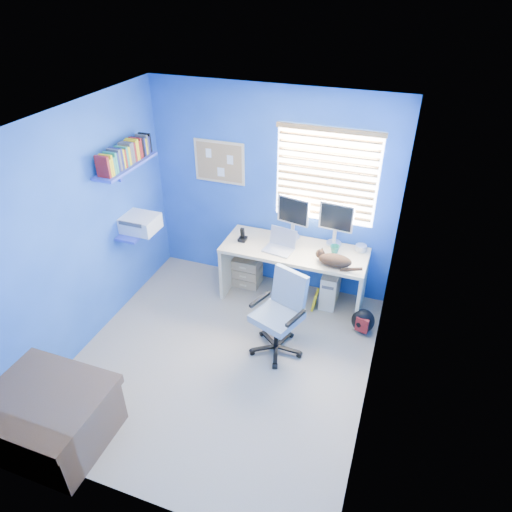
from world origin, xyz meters
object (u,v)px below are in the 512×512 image
(office_chair, at_px, (279,323))
(laptop, at_px, (279,242))
(cat, at_px, (335,260))
(desk, at_px, (293,275))
(tower_pc, at_px, (331,286))

(office_chair, bearing_deg, laptop, 108.80)
(cat, distance_m, office_chair, 0.93)
(cat, height_order, office_chair, office_chair)
(laptop, relative_size, office_chair, 0.36)
(desk, relative_size, cat, 4.64)
(laptop, distance_m, tower_pc, 0.90)
(desk, height_order, laptop, laptop)
(cat, bearing_deg, desk, 179.03)
(desk, xyz_separation_m, cat, (0.51, -0.18, 0.44))
(desk, bearing_deg, office_chair, -83.62)
(desk, bearing_deg, laptop, -150.29)
(laptop, height_order, office_chair, laptop)
(tower_pc, bearing_deg, laptop, -161.48)
(tower_pc, bearing_deg, desk, -165.74)
(cat, height_order, tower_pc, cat)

